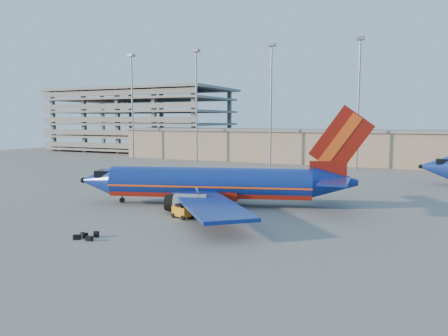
# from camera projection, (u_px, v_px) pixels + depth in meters

# --- Properties ---
(ground) EXTENTS (220.00, 220.00, 0.00)m
(ground) POSITION_uv_depth(u_px,v_px,m) (199.00, 198.00, 61.25)
(ground) COLOR slate
(ground) RESTS_ON ground
(terminal_building) EXTENTS (122.00, 16.00, 8.50)m
(terminal_building) POSITION_uv_depth(u_px,v_px,m) (343.00, 146.00, 109.01)
(terminal_building) COLOR gray
(terminal_building) RESTS_ON ground
(parking_garage) EXTENTS (62.00, 32.00, 21.40)m
(parking_garage) POSITION_uv_depth(u_px,v_px,m) (141.00, 117.00, 152.56)
(parking_garage) COLOR slate
(parking_garage) RESTS_ON ground
(light_mast_row) EXTENTS (101.60, 1.60, 28.65)m
(light_mast_row) POSITION_uv_depth(u_px,v_px,m) (313.00, 90.00, 98.78)
(light_mast_row) COLOR gray
(light_mast_row) RESTS_ON ground
(aircraft_main) EXTENTS (36.61, 34.68, 12.75)m
(aircraft_main) POSITION_uv_depth(u_px,v_px,m) (217.00, 184.00, 55.85)
(aircraft_main) COLOR navy
(aircraft_main) RESTS_ON ground
(baggage_tug) EXTENTS (2.58, 2.08, 1.62)m
(baggage_tug) POSITION_uv_depth(u_px,v_px,m) (182.00, 211.00, 48.68)
(baggage_tug) COLOR orange
(baggage_tug) RESTS_ON ground
(luggage_pile) EXTENTS (2.03, 1.94, 0.53)m
(luggage_pile) POSITION_uv_depth(u_px,v_px,m) (86.00, 236.00, 40.29)
(luggage_pile) COLOR black
(luggage_pile) RESTS_ON ground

